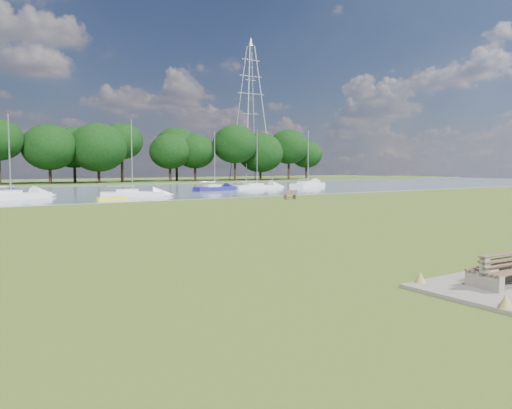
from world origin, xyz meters
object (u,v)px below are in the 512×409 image
riverbank_bench (291,195)px  sailboat_8 (10,194)px  sailboat_6 (308,184)px  sailboat_9 (214,187)px  pylon (251,92)px  sailboat_1 (132,192)px  bench_pair (502,271)px  sailboat_3 (257,185)px  kayak (112,198)px

riverbank_bench → sailboat_8: sailboat_8 is taller
sailboat_6 → sailboat_9: 17.60m
pylon → sailboat_1: bearing=-135.2°
pylon → sailboat_8: size_ratio=3.77×
bench_pair → sailboat_9: bearing=73.4°
sailboat_1 → sailboat_9: 14.35m
riverbank_bench → sailboat_3: size_ratio=0.18×
sailboat_1 → sailboat_8: size_ratio=0.99×
sailboat_8 → sailboat_9: bearing=-14.6°
sailboat_6 → pylon: bearing=46.8°
sailboat_8 → pylon: bearing=12.8°
riverbank_bench → sailboat_8: bearing=140.5°
sailboat_8 → riverbank_bench: bearing=-55.3°
pylon → sailboat_6: bearing=-108.4°
sailboat_1 → sailboat_6: 31.62m
sailboat_1 → sailboat_6: size_ratio=0.94×
sailboat_9 → kayak: bearing=-158.8°
riverbank_bench → sailboat_9: 17.94m
bench_pair → sailboat_6: bearing=59.1°
bench_pair → sailboat_3: 58.03m
kayak → sailboat_9: bearing=26.6°
sailboat_9 → bench_pair: bearing=-119.7°
riverbank_bench → kayak: (-14.78, 8.40, -0.26)m
sailboat_3 → sailboat_9: (-8.23, -2.60, 0.05)m
pylon → sailboat_6: pylon is taller
pylon → sailboat_8: (-52.48, -38.89, -18.54)m
bench_pair → sailboat_9: 52.31m
pylon → sailboat_1: 61.10m
pylon → kayak: bearing=-135.0°
bench_pair → sailboat_3: sailboat_3 is taller
pylon → sailboat_9: size_ratio=4.01×
bench_pair → kayak: bench_pair is taller
sailboat_1 → sailboat_8: sailboat_8 is taller
bench_pair → sailboat_9: size_ratio=0.23×
sailboat_9 → sailboat_8: bearing=179.9°
sailboat_8 → sailboat_9: (24.21, 3.88, -0.03)m
sailboat_1 → pylon: bearing=63.6°
sailboat_3 → sailboat_6: sailboat_6 is taller
bench_pair → kayak: size_ratio=0.65×
kayak → sailboat_8: sailboat_8 is taller
sailboat_3 → sailboat_8: (-32.44, -6.49, 0.08)m
sailboat_1 → riverbank_bench: bearing=-26.8°
sailboat_3 → sailboat_6: 9.20m
sailboat_3 → sailboat_8: 33.08m
sailboat_3 → sailboat_9: bearing=-158.7°
bench_pair → sailboat_1: bearing=86.9°
sailboat_3 → sailboat_8: size_ratio=1.03×
sailboat_1 → sailboat_9: bearing=43.5°
kayak → sailboat_1: bearing=44.3°
kayak → sailboat_9: 18.77m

